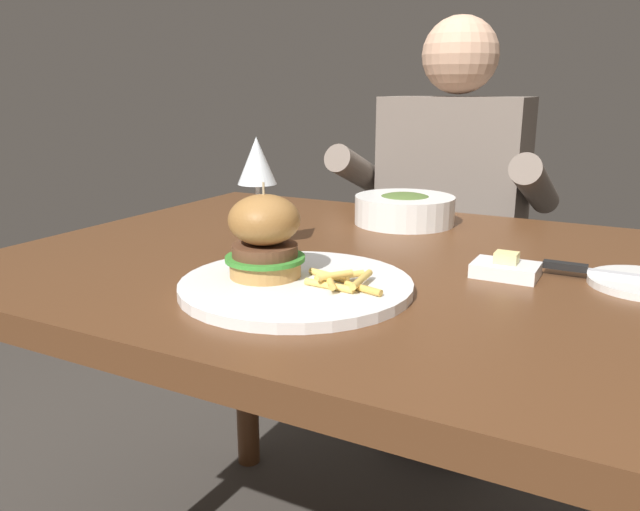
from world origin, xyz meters
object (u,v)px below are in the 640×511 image
at_px(main_plate, 296,286).
at_px(diner_person, 449,256).
at_px(table_knife, 606,272).
at_px(butter_dish, 506,269).
at_px(burger_sandwich, 265,236).
at_px(soup_bowl, 404,209).
at_px(wine_glass, 257,167).

bearing_deg(main_plate, diner_person, 93.55).
bearing_deg(table_knife, butter_dish, -161.84).
relative_size(burger_sandwich, diner_person, 0.11).
distance_m(main_plate, soup_bowl, 0.47).
bearing_deg(diner_person, butter_dish, -68.00).
bearing_deg(soup_bowl, burger_sandwich, -92.76).
bearing_deg(wine_glass, burger_sandwich, -53.92).
distance_m(burger_sandwich, diner_person, 0.94).
bearing_deg(diner_person, main_plate, -86.45).
distance_m(main_plate, diner_person, 0.93).
bearing_deg(diner_person, table_knife, -58.19).
relative_size(soup_bowl, diner_person, 0.17).
xyz_separation_m(main_plate, burger_sandwich, (-0.05, -0.00, 0.06)).
height_order(main_plate, butter_dish, butter_dish).
relative_size(table_knife, diner_person, 0.18).
height_order(main_plate, burger_sandwich, burger_sandwich).
bearing_deg(burger_sandwich, soup_bowl, 87.24).
bearing_deg(soup_bowl, wine_glass, -115.10).
distance_m(burger_sandwich, butter_dish, 0.35).
bearing_deg(table_knife, diner_person, 121.81).
bearing_deg(diner_person, soup_bowl, -85.92).
bearing_deg(butter_dish, main_plate, -139.65).
height_order(wine_glass, table_knife, wine_glass).
distance_m(table_knife, soup_bowl, 0.45).
xyz_separation_m(table_knife, butter_dish, (-0.13, -0.04, -0.00)).
bearing_deg(soup_bowl, main_plate, -86.94).
bearing_deg(wine_glass, soup_bowl, 64.90).
xyz_separation_m(burger_sandwich, table_knife, (0.41, 0.24, -0.06)).
height_order(butter_dish, diner_person, diner_person).
height_order(burger_sandwich, wine_glass, wine_glass).
xyz_separation_m(main_plate, wine_glass, (-0.17, 0.16, 0.13)).
height_order(butter_dish, soup_bowl, soup_bowl).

